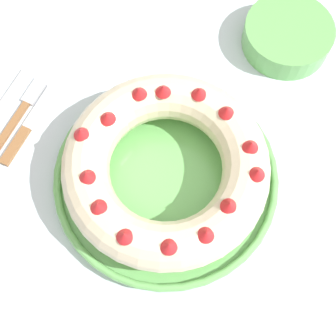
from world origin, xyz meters
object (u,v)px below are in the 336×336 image
at_px(cake_knife, 26,130).
at_px(side_bowl, 287,36).
at_px(bundt_cake, 168,168).
at_px(fork, 19,115).
at_px(serving_dish, 168,179).

distance_m(cake_knife, side_bowl, 0.49).
bearing_deg(cake_knife, bundt_cake, 3.66).
xyz_separation_m(bundt_cake, cake_knife, (-0.26, -0.02, -0.06)).
height_order(bundt_cake, fork, bundt_cake).
height_order(fork, cake_knife, cake_knife).
xyz_separation_m(fork, side_bowl, (0.36, 0.34, 0.02)).
distance_m(serving_dish, fork, 0.28).
bearing_deg(cake_knife, side_bowl, 45.63).
distance_m(bundt_cake, side_bowl, 0.34).
relative_size(bundt_cake, side_bowl, 2.01).
bearing_deg(fork, serving_dish, -2.27).
bearing_deg(cake_knife, fork, 142.71).
bearing_deg(side_bowl, fork, -136.86).
height_order(bundt_cake, cake_knife, bundt_cake).
relative_size(serving_dish, bundt_cake, 1.14).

